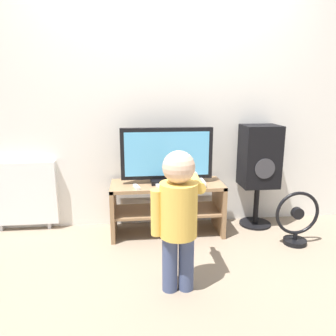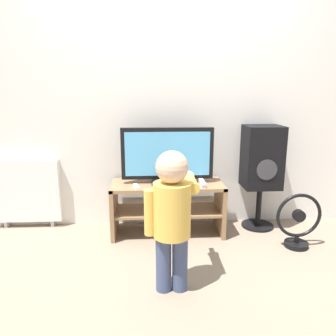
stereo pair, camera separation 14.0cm
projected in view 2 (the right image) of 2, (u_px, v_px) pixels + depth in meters
ground_plane at (169, 242)px, 2.88m from camera, size 16.00×16.00×0.00m
wall_back at (166, 91)px, 3.06m from camera, size 10.00×0.06×2.60m
tv_stand at (167, 200)px, 3.01m from camera, size 1.02×0.41×0.48m
television at (167, 156)px, 2.93m from camera, size 0.82×0.20×0.50m
game_console at (202, 183)px, 2.89m from camera, size 0.04×0.17×0.05m
remote_primary at (136, 187)px, 2.83m from camera, size 0.06×0.13×0.03m
remote_secondary at (159, 186)px, 2.85m from camera, size 0.07×0.13×0.03m
child at (172, 210)px, 2.08m from camera, size 0.36×0.52×0.95m
speaker_tower at (262, 160)px, 3.06m from camera, size 0.34×0.31×0.99m
floor_fan at (298, 223)px, 2.75m from camera, size 0.39×0.20×0.48m
radiator at (26, 191)px, 3.13m from camera, size 0.64×0.08×0.66m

